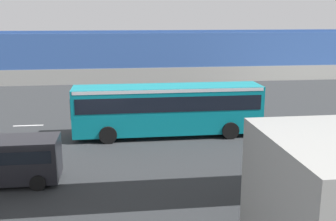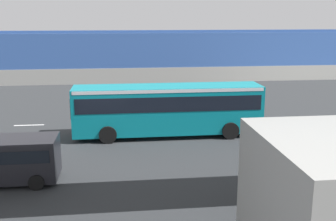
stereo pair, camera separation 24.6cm
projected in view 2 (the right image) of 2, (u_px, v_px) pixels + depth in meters
ground at (149, 134)px, 25.73m from camera, size 80.00×80.00×0.00m
city_bus at (168, 106)px, 25.13m from camera, size 11.54×2.85×3.15m
parked_van at (3, 158)px, 18.04m from camera, size 4.80×2.17×2.05m
traffic_sign at (220, 90)px, 30.25m from camera, size 0.08×0.60×2.80m
lane_dash_leftmost at (255, 118)px, 29.65m from camera, size 2.00×0.20×0.01m
lane_dash_left at (201, 120)px, 29.20m from camera, size 2.00×0.20×0.01m
lane_dash_centre at (146, 122)px, 28.74m from camera, size 2.00×0.20×0.01m
lane_dash_right at (88, 123)px, 28.28m from camera, size 2.00×0.20×0.01m
lane_dash_rightmost at (29, 125)px, 27.82m from camera, size 2.00×0.20×0.01m
pedestrian_overpass at (168, 81)px, 14.58m from camera, size 27.08×2.60×6.80m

